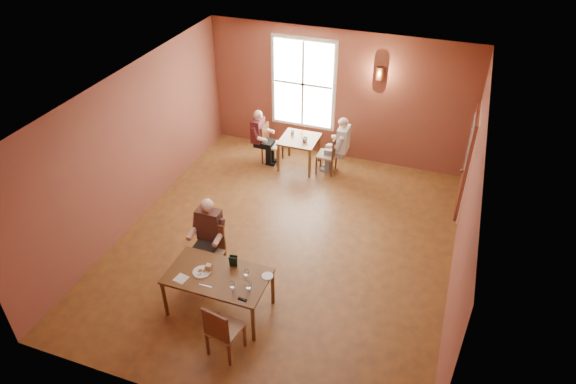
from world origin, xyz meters
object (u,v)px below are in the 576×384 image
(main_table, at_px, (219,292))
(chair_diner_maroon, at_px, (272,144))
(chair_diner_white, at_px, (327,154))
(chair_diner_main, at_px, (209,253))
(second_table, at_px, (299,152))
(diner_maroon, at_px, (271,137))
(diner_main, at_px, (207,246))
(diner_white, at_px, (328,146))
(chair_empty, at_px, (225,328))

(main_table, xyz_separation_m, chair_diner_maroon, (-0.86, 4.57, 0.09))
(main_table, bearing_deg, chair_diner_white, 84.48)
(chair_diner_main, xyz_separation_m, second_table, (0.29, 3.92, -0.13))
(second_table, relative_size, diner_maroon, 0.65)
(main_table, distance_m, diner_main, 0.85)
(main_table, height_order, diner_white, diner_white)
(second_table, xyz_separation_m, chair_diner_maroon, (-0.65, 0.00, 0.10))
(main_table, xyz_separation_m, chair_diner_main, (-0.50, 0.65, 0.12))
(second_table, height_order, diner_maroon, diner_maroon)
(diner_main, distance_m, chair_empty, 1.64)
(chair_empty, distance_m, diner_white, 5.27)
(diner_main, bearing_deg, diner_maroon, -84.37)
(chair_diner_maroon, bearing_deg, diner_maroon, -90.00)
(diner_maroon, bearing_deg, chair_diner_main, 5.67)
(diner_main, bearing_deg, second_table, -94.22)
(chair_diner_main, distance_m, diner_maroon, 3.94)
(diner_main, relative_size, diner_white, 1.04)
(diner_main, height_order, chair_empty, diner_main)
(diner_white, bearing_deg, diner_maroon, 90.00)
(chair_diner_main, relative_size, diner_main, 0.73)
(main_table, distance_m, chair_empty, 0.84)
(chair_empty, relative_size, diner_maroon, 0.77)
(main_table, bearing_deg, second_table, 92.62)
(chair_diner_maroon, height_order, diner_maroon, diner_maroon)
(chair_diner_white, distance_m, chair_diner_maroon, 1.30)
(diner_maroon, bearing_deg, chair_diner_white, 90.00)
(chair_diner_main, distance_m, chair_diner_maroon, 3.93)
(diner_main, xyz_separation_m, chair_diner_white, (0.94, 3.95, -0.23))
(main_table, height_order, diner_main, diner_main)
(chair_empty, relative_size, chair_diner_maroon, 1.06)
(diner_maroon, bearing_deg, main_table, 11.02)
(main_table, distance_m, chair_diner_maroon, 4.65)
(chair_diner_main, bearing_deg, second_table, -94.25)
(diner_maroon, bearing_deg, second_table, 90.00)
(diner_main, distance_m, diner_white, 4.06)
(main_table, xyz_separation_m, chair_diner_white, (0.44, 4.57, 0.08))
(chair_diner_main, bearing_deg, chair_diner_white, -103.52)
(main_table, bearing_deg, diner_white, 84.11)
(chair_empty, distance_m, chair_diner_maroon, 5.43)
(diner_white, relative_size, chair_diner_maroon, 1.42)
(main_table, relative_size, chair_empty, 1.63)
(chair_diner_white, height_order, chair_diner_maroon, chair_diner_maroon)
(diner_main, xyz_separation_m, diner_white, (0.97, 3.95, -0.03))
(diner_main, relative_size, diner_maroon, 1.08)
(diner_white, height_order, diner_maroon, diner_white)
(main_table, relative_size, chair_diner_maroon, 1.72)
(chair_diner_maroon, bearing_deg, chair_diner_main, 5.24)
(second_table, distance_m, chair_diner_maroon, 0.66)
(second_table, height_order, diner_white, diner_white)
(chair_diner_maroon, bearing_deg, main_table, 10.65)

